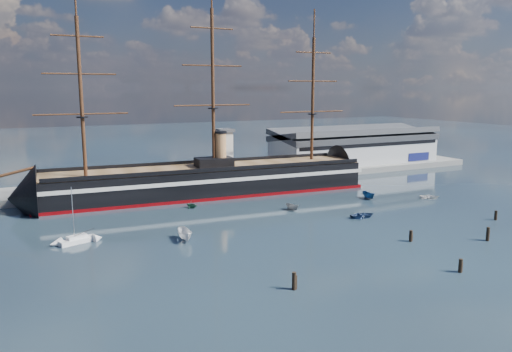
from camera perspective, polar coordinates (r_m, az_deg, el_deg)
name	(u,v)px	position (r m, az deg, el deg)	size (l,w,h in m)	color
ground	(266,207)	(124.55, 1.16, -3.53)	(600.00, 600.00, 0.00)	black
quay	(241,180)	(160.46, -1.68, -0.46)	(180.00, 18.00, 2.00)	slate
warehouse	(355,146)	(187.62, 11.20, 3.35)	(63.00, 21.00, 11.60)	#B7BABC
quay_tower	(225,152)	(153.43, -3.60, 2.73)	(5.00, 5.00, 15.00)	silver
warship	(202,181)	(137.80, -6.24, -0.55)	(113.41, 22.41, 53.94)	black
sailboat	(77,240)	(101.68, -19.77, -6.85)	(7.15, 4.14, 10.99)	white
motorboat_a	(185,241)	(98.52, -8.09, -7.31)	(7.05, 2.58, 2.82)	silver
motorboat_b	(363,218)	(116.85, 12.09, -4.67)	(3.65, 1.46, 1.70)	navy
motorboat_c	(292,210)	(121.38, 4.18, -3.92)	(4.86, 1.78, 1.94)	gray
motorboat_d	(192,208)	(124.34, -7.36, -3.64)	(5.20, 2.25, 1.91)	#194432
motorboat_e	(430,199)	(141.51, 19.23, -2.45)	(3.06, 1.22, 1.43)	white
motorboat_f	(369,199)	(136.70, 12.74, -2.55)	(5.77, 2.12, 2.31)	navy
piling_near_left	(294,290)	(75.26, 4.36, -12.83)	(0.64, 0.64, 3.40)	black
piling_near_mid	(460,272)	(87.88, 22.29, -10.15)	(0.64, 0.64, 2.95)	black
piling_near_right	(487,241)	(107.25, 24.92, -6.73)	(0.64, 0.64, 3.42)	black
piling_far_right	(495,220)	(124.37, 25.68, -4.56)	(0.64, 0.64, 2.89)	black
piling_extra	(410,241)	(101.44, 17.24, -7.16)	(0.64, 0.64, 2.93)	black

